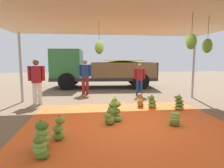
% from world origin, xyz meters
% --- Properties ---
extents(ground_plane, '(40.00, 40.00, 0.00)m').
position_xyz_m(ground_plane, '(0.00, 3.00, 0.00)').
color(ground_plane, brown).
extents(tarp_orange, '(5.55, 4.81, 0.01)m').
position_xyz_m(tarp_orange, '(0.00, 0.00, 0.01)').
color(tarp_orange, '#E05B23').
rests_on(tarp_orange, ground).
extents(tent_canopy, '(8.00, 7.00, 2.90)m').
position_xyz_m(tent_canopy, '(0.01, -0.09, 2.81)').
color(tent_canopy, '#9EA0A5').
rests_on(tent_canopy, ground).
extents(banana_bunch_0, '(0.33, 0.29, 0.56)m').
position_xyz_m(banana_bunch_0, '(-1.70, -0.90, 0.25)').
color(banana_bunch_0, '#518428').
rests_on(banana_bunch_0, tarp_orange).
extents(banana_bunch_1, '(0.40, 0.37, 0.60)m').
position_xyz_m(banana_bunch_1, '(-0.25, 0.25, 0.27)').
color(banana_bunch_1, '#6B9E38').
rests_on(banana_bunch_1, tarp_orange).
extents(banana_bunch_2, '(0.34, 0.33, 0.46)m').
position_xyz_m(banana_bunch_2, '(-1.90, -1.66, 0.20)').
color(banana_bunch_2, '#477523').
rests_on(banana_bunch_2, tarp_orange).
extents(banana_bunch_3, '(0.38, 0.38, 0.47)m').
position_xyz_m(banana_bunch_3, '(-0.49, -0.05, 0.22)').
color(banana_bunch_3, '#477523').
rests_on(banana_bunch_3, tarp_orange).
extents(banana_bunch_4, '(0.34, 0.33, 0.50)m').
position_xyz_m(banana_bunch_4, '(-0.34, 0.63, 0.22)').
color(banana_bunch_4, '#75A83D').
rests_on(banana_bunch_4, tarp_orange).
extents(banana_bunch_5, '(0.46, 0.46, 0.55)m').
position_xyz_m(banana_bunch_5, '(2.12, 1.24, 0.24)').
color(banana_bunch_5, '#6B9E38').
rests_on(banana_bunch_5, tarp_orange).
extents(banana_bunch_6, '(0.37, 0.37, 0.44)m').
position_xyz_m(banana_bunch_6, '(1.22, -0.35, 0.19)').
color(banana_bunch_6, '#477523').
rests_on(banana_bunch_6, tarp_orange).
extents(banana_bunch_7, '(0.44, 0.43, 0.49)m').
position_xyz_m(banana_bunch_7, '(1.27, 1.63, 0.22)').
color(banana_bunch_7, '#60932D').
rests_on(banana_bunch_7, tarp_orange).
extents(banana_bunch_8, '(0.29, 0.30, 0.45)m').
position_xyz_m(banana_bunch_8, '(-0.11, 1.62, 0.20)').
color(banana_bunch_8, '#60932D').
rests_on(banana_bunch_8, tarp_orange).
extents(banana_bunch_9, '(0.34, 0.32, 0.56)m').
position_xyz_m(banana_bunch_9, '(0.89, 1.87, 0.25)').
color(banana_bunch_9, '#996628').
rests_on(banana_bunch_9, tarp_orange).
extents(banana_bunch_10, '(0.44, 0.43, 0.60)m').
position_xyz_m(banana_bunch_10, '(-1.97, -1.29, 0.27)').
color(banana_bunch_10, '#6B9E38').
rests_on(banana_bunch_10, tarp_orange).
extents(cargo_truck_main, '(6.57, 2.84, 2.40)m').
position_xyz_m(cargo_truck_main, '(-0.33, 7.30, 1.19)').
color(cargo_truck_main, '#2D2D2D').
rests_on(cargo_truck_main, ground).
extents(worker_0, '(0.65, 0.40, 1.78)m').
position_xyz_m(worker_0, '(-3.05, 2.77, 1.04)').
color(worker_0, silver).
rests_on(worker_0, ground).
extents(worker_1, '(0.57, 0.35, 1.57)m').
position_xyz_m(worker_1, '(1.45, 4.07, 0.91)').
color(worker_1, navy).
rests_on(worker_1, ground).
extents(worker_2, '(0.65, 0.40, 1.78)m').
position_xyz_m(worker_2, '(-1.19, 4.83, 1.04)').
color(worker_2, maroon).
rests_on(worker_2, ground).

